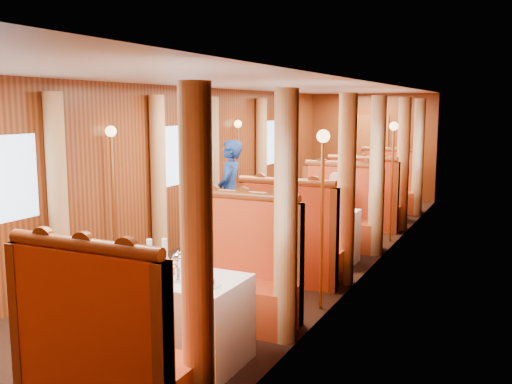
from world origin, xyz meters
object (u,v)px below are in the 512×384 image
Objects in this scene: banquette_mid_aft at (339,220)px; passenger at (334,203)px; banquette_far_fwd at (363,206)px; tea_tray at (168,275)px; fruit_plate at (206,284)px; table_near at (183,319)px; banquette_far_aft at (388,191)px; banquette_near_fwd at (104,361)px; teapot_right at (172,274)px; teapot_back at (178,265)px; table_far at (377,200)px; rose_vase_mid at (317,198)px; teapot_left at (154,271)px; rose_vase_far at (376,172)px; banquette_near_aft at (237,282)px; banquette_mid_fwd at (291,249)px; table_mid at (317,237)px; steward at (230,193)px.

passenger is (-0.00, -0.26, 0.32)m from banquette_mid_aft.
tea_tray is (-0.13, -6.01, 0.33)m from banquette_far_fwd.
banquette_far_fwd reaches higher than fruit_plate.
banquette_far_aft is at bearing 90.00° from table_near.
banquette_near_fwd is at bearing -90.00° from banquette_far_aft.
teapot_right is 0.25m from teapot_back.
table_far is 2.92× the size of rose_vase_mid.
banquette_far_aft is at bearing 90.00° from banquette_far_fwd.
banquette_far_aft is at bearing 93.03° from teapot_left.
teapot_back is 0.49× the size of rose_vase_far.
banquette_mid_aft reaches higher than tea_tray.
fruit_plate is at bearing -17.73° from teapot_back.
banquette_near_aft is 1.47m from banquette_mid_fwd.
table_near is 0.40m from tea_tray.
tea_tray is 0.94× the size of rose_vase_far.
passenger is at bearing 93.96° from fruit_plate.
banquette_mid_aft is 5.58× the size of fruit_plate.
tea_tray is at bearing -91.04° from table_far.
banquette_near_fwd is at bearing -89.73° from rose_vase_far.
banquette_near_fwd reaches higher than passenger.
table_mid is at bearing 91.35° from teapot_left.
tea_tray is 7.06m from rose_vase_far.
teapot_left is (-0.19, -7.13, 0.44)m from table_far.
rose_vase_far reaches higher than teapot_back.
table_far is at bearing 90.00° from banquette_mid_aft.
fruit_plate is at bearing -85.21° from table_mid.
tea_tray is 1.94× the size of teapot_back.
banquette_mid_fwd reaches higher than teapot_left.
banquette_far_fwd is at bearing 90.00° from passenger.
rose_vase_far is (-0.04, 4.55, 0.50)m from banquette_mid_fwd.
table_mid is (0.00, 2.49, -0.05)m from banquette_near_aft.
banquette_mid_aft is 4.66m from fruit_plate.
banquette_near_fwd is at bearing -74.86° from teapot_back.
teapot_back reaches higher than table_mid.
teapot_right is at bearing -90.10° from table_mid.
banquette_near_aft reaches higher than table_mid.
rose_vase_mid reaches higher than table_far.
steward is at bearing -110.63° from banquette_far_aft.
banquette_mid_fwd is 1.76× the size of passenger.
fruit_plate is (0.31, 0.03, -0.04)m from teapot_right.
banquette_mid_fwd is 2.64m from fruit_plate.
banquette_near_fwd reaches higher than teapot_back.
table_mid is 4.51m from banquette_far_aft.
banquette_near_aft is 1.10m from tea_tray.
banquette_far_fwd is at bearing 92.58° from teapot_left.
teapot_back is (0.03, 0.12, 0.06)m from tea_tray.
banquette_near_aft reaches higher than fruit_plate.
table_near is 6.47× the size of teapot_left.
banquette_near_aft is 3.94× the size of tea_tray.
passenger is at bearing -89.22° from rose_vase_far.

